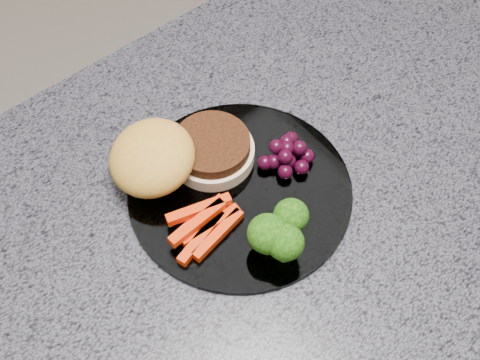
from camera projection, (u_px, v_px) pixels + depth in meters
name	position (u px, v px, depth m)	size (l,w,h in m)	color
island_cabinet	(229.00, 359.00, 1.14)	(1.20, 0.60, 0.86)	#55321D
countertop	(224.00, 229.00, 0.77)	(1.20, 0.60, 0.04)	#4C4C56
plate	(240.00, 191.00, 0.77)	(0.26, 0.26, 0.01)	white
burger	(174.00, 157.00, 0.77)	(0.17, 0.13, 0.06)	beige
carrot_sticks	(204.00, 225.00, 0.74)	(0.09, 0.06, 0.02)	red
broccoli	(280.00, 232.00, 0.70)	(0.08, 0.06, 0.05)	#598932
grape_bunch	(287.00, 154.00, 0.78)	(0.06, 0.06, 0.03)	black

